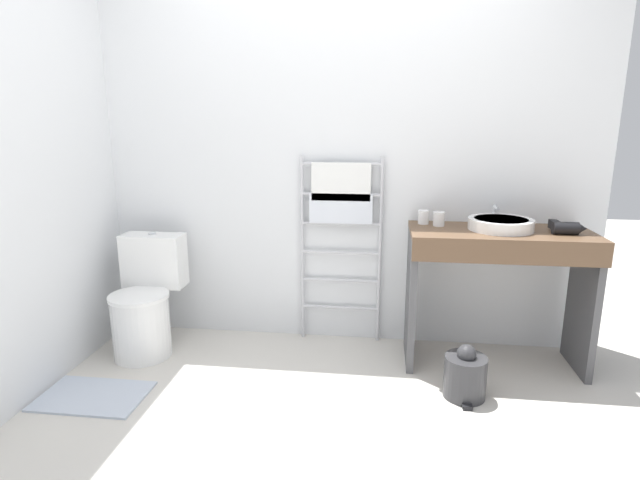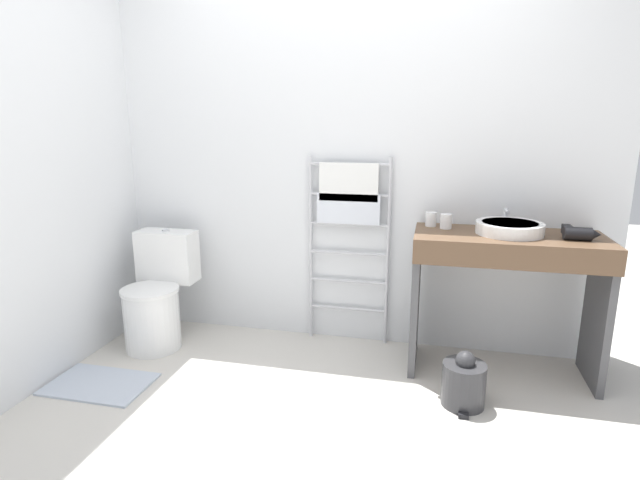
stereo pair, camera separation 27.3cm
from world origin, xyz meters
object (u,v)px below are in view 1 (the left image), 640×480
Objects in this scene: towel_radiator at (341,210)px; hair_dryer at (566,228)px; toilet at (146,304)px; sink_basin at (501,224)px; cup_near_wall at (423,217)px; cup_near_edge at (439,219)px; trash_bin at (465,375)px.

hair_dryer is (1.28, -0.26, -0.02)m from towel_radiator.
sink_basin is at bearing 3.15° from toilet.
cup_near_edge is (0.09, -0.05, 0.00)m from cup_near_wall.
towel_radiator reaches higher than cup_near_edge.
cup_near_wall is at bearing 7.82° from toilet.
toilet is at bearing -172.18° from cup_near_wall.
toilet is 2.22m from sink_basin.
sink_basin is 0.35m from cup_near_edge.
towel_radiator is 0.96m from sink_basin.
cup_near_edge is (-0.34, 0.07, 0.01)m from sink_basin.
hair_dryer is (0.77, -0.18, -0.01)m from cup_near_wall.
cup_near_edge is (1.81, 0.19, 0.55)m from toilet.
cup_near_wall reaches higher than toilet.
cup_near_edge is at bearing 5.86° from toilet.
cup_near_wall is at bearing 149.71° from cup_near_edge.
cup_near_edge is at bearing 103.98° from trash_bin.
towel_radiator is (1.21, 0.32, 0.57)m from toilet.
cup_near_edge reaches higher than hair_dryer.
toilet is at bearing -178.76° from hair_dryer.
hair_dryer is at bearing -11.61° from towel_radiator.
toilet is 1.82m from cup_near_wall.
towel_radiator is at bearing 168.39° from hair_dryer.
hair_dryer is at bearing -13.40° from cup_near_wall.
hair_dryer is (0.68, -0.13, -0.01)m from cup_near_edge.
towel_radiator reaches higher than trash_bin.
trash_bin is at bearing -146.22° from hair_dryer.
sink_basin is 4.37× the size of cup_near_wall.
hair_dryer is 1.00m from trash_bin.
cup_near_wall reaches higher than hair_dryer.
sink_basin is at bearing 169.11° from hair_dryer.
towel_radiator is at bearing 138.83° from trash_bin.
cup_near_wall is (0.51, -0.08, -0.02)m from towel_radiator.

